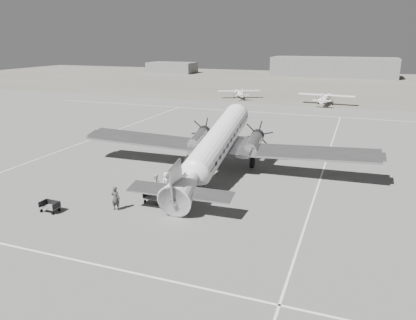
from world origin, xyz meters
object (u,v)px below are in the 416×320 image
(hangar_main, at_px, (333,67))
(light_plane_left, at_px, (239,94))
(light_plane_right, at_px, (326,99))
(passenger, at_px, (166,182))
(ground_crew, at_px, (116,198))
(dc3_airliner, at_px, (215,147))
(shed_secondary, at_px, (172,68))
(baggage_cart_far, at_px, (50,207))
(baggage_cart_near, at_px, (153,197))
(ramp_agent, at_px, (157,183))

(hangar_main, bearing_deg, light_plane_left, -103.56)
(light_plane_right, relative_size, passenger, 6.58)
(light_plane_left, height_order, passenger, light_plane_left)
(light_plane_left, height_order, ground_crew, light_plane_left)
(dc3_airliner, bearing_deg, ground_crew, -115.87)
(hangar_main, xyz_separation_m, dc3_airliner, (-2.63, -116.42, -0.41))
(shed_secondary, bearing_deg, light_plane_left, -53.04)
(hangar_main, distance_m, shed_secondary, 60.22)
(baggage_cart_far, height_order, ground_crew, ground_crew)
(baggage_cart_near, bearing_deg, shed_secondary, 118.06)
(light_plane_left, relative_size, baggage_cart_far, 6.40)
(shed_secondary, bearing_deg, light_plane_right, -44.40)
(light_plane_left, bearing_deg, shed_secondary, 100.18)
(light_plane_right, relative_size, ground_crew, 5.85)
(shed_secondary, relative_size, dc3_airliner, 0.59)
(hangar_main, xyz_separation_m, shed_secondary, (-60.00, -5.00, -1.30))
(baggage_cart_near, distance_m, ground_crew, 3.12)
(light_plane_left, height_order, baggage_cart_near, light_plane_left)
(shed_secondary, bearing_deg, baggage_cart_far, -68.69)
(hangar_main, bearing_deg, ground_crew, -93.23)
(baggage_cart_near, bearing_deg, baggage_cart_far, -142.62)
(shed_secondary, xyz_separation_m, ground_crew, (52.85, -121.70, -1.04))
(shed_secondary, height_order, passenger, shed_secondary)
(baggage_cart_near, relative_size, ground_crew, 0.81)
(shed_secondary, distance_m, light_plane_right, 88.74)
(baggage_cart_far, xyz_separation_m, ramp_agent, (5.75, 6.62, 0.40))
(ground_crew, relative_size, passenger, 1.12)
(light_plane_left, xyz_separation_m, ramp_agent, (9.53, -58.02, -0.16))
(dc3_airliner, relative_size, passenger, 17.76)
(hangar_main, distance_m, light_plane_left, 66.05)
(dc3_airliner, relative_size, light_plane_left, 3.20)
(ramp_agent, bearing_deg, light_plane_left, 11.24)
(hangar_main, xyz_separation_m, light_plane_right, (3.40, -67.09, -2.13))
(ground_crew, bearing_deg, ramp_agent, -108.61)
(dc3_airliner, height_order, passenger, dc3_airliner)
(shed_secondary, distance_m, ground_crew, 132.68)
(light_plane_right, xyz_separation_m, baggage_cart_near, (-8.53, -57.29, -0.73))
(shed_secondary, height_order, ground_crew, shed_secondary)
(ramp_agent, xyz_separation_m, passenger, (0.65, 0.56, 0.03))
(hangar_main, xyz_separation_m, light_plane_left, (-15.48, -64.17, -2.31))
(hangar_main, distance_m, dc3_airliner, 116.45)
(hangar_main, bearing_deg, dc3_airliner, -91.29)
(ramp_agent, relative_size, passenger, 0.96)
(shed_secondary, bearing_deg, hangar_main, 4.76)
(passenger, bearing_deg, light_plane_right, 13.86)
(light_plane_left, bearing_deg, ground_crew, -109.20)
(dc3_airliner, height_order, light_plane_right, dc3_airliner)
(passenger, bearing_deg, hangar_main, 20.43)
(ramp_agent, bearing_deg, light_plane_right, -7.72)
(baggage_cart_near, height_order, ground_crew, ground_crew)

